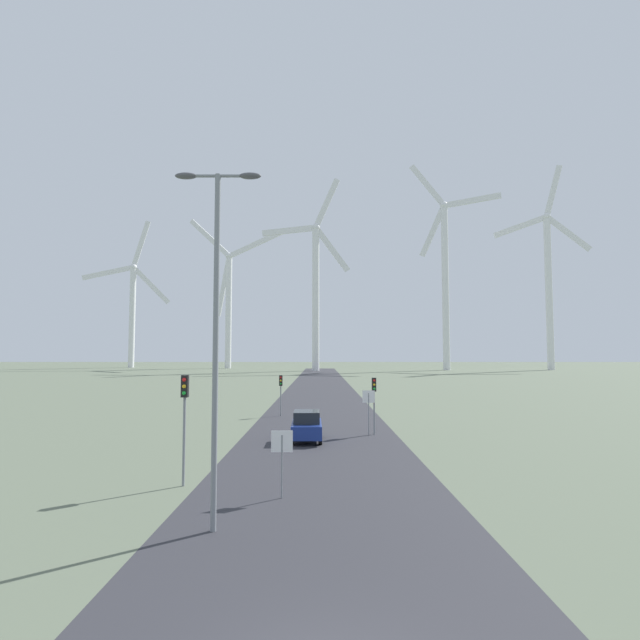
# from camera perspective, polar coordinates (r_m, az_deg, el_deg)

# --- Properties ---
(road_surface) EXTENTS (10.00, 240.00, 0.01)m
(road_surface) POSITION_cam_1_polar(r_m,az_deg,el_deg) (56.46, -0.04, -9.26)
(road_surface) COLOR #2D2D33
(road_surface) RESTS_ON ground
(streetlamp) EXTENTS (2.72, 0.32, 11.04)m
(streetlamp) POSITION_cam_1_polar(r_m,az_deg,el_deg) (15.78, -11.86, 1.45)
(streetlamp) COLOR gray
(streetlamp) RESTS_ON ground
(stop_sign_near) EXTENTS (0.81, 0.07, 2.48)m
(stop_sign_near) POSITION_cam_1_polar(r_m,az_deg,el_deg) (19.21, -4.45, -14.66)
(stop_sign_near) COLOR gray
(stop_sign_near) RESTS_ON ground
(stop_sign_far) EXTENTS (0.81, 0.07, 2.90)m
(stop_sign_far) POSITION_cam_1_polar(r_m,az_deg,el_deg) (33.38, 5.50, -9.51)
(stop_sign_far) COLOR gray
(stop_sign_far) RESTS_ON ground
(traffic_light_post_near_left) EXTENTS (0.28, 0.33, 4.46)m
(traffic_light_post_near_left) POSITION_cam_1_polar(r_m,az_deg,el_deg) (21.33, -15.30, -9.34)
(traffic_light_post_near_left) COLOR gray
(traffic_light_post_near_left) RESTS_ON ground
(traffic_light_post_near_right) EXTENTS (0.28, 0.34, 3.73)m
(traffic_light_post_near_right) POSITION_cam_1_polar(r_m,az_deg,el_deg) (33.52, 6.12, -8.27)
(traffic_light_post_near_right) COLOR gray
(traffic_light_post_near_right) RESTS_ON ground
(traffic_light_post_mid_left) EXTENTS (0.28, 0.33, 3.47)m
(traffic_light_post_mid_left) POSITION_cam_1_polar(r_m,az_deg,el_deg) (43.18, -4.58, -7.53)
(traffic_light_post_mid_left) COLOR gray
(traffic_light_post_mid_left) RESTS_ON ground
(car_approaching) EXTENTS (1.88, 4.13, 1.83)m
(car_approaching) POSITION_cam_1_polar(r_m,az_deg,el_deg) (31.19, -1.61, -12.00)
(car_approaching) COLOR navy
(car_approaching) RESTS_ON ground
(wind_turbine_far_left) EXTENTS (31.46, 6.52, 56.21)m
(wind_turbine_far_left) POSITION_cam_1_polar(r_m,az_deg,el_deg) (201.47, -20.71, 1.75)
(wind_turbine_far_left) COLOR white
(wind_turbine_far_left) RESTS_ON ground
(wind_turbine_left) EXTENTS (36.19, 14.20, 55.89)m
(wind_turbine_left) POSITION_cam_1_polar(r_m,az_deg,el_deg) (183.26, -10.47, 2.69)
(wind_turbine_left) COLOR white
(wind_turbine_left) RESTS_ON ground
(wind_turbine_center) EXTENTS (27.32, 2.60, 60.05)m
(wind_turbine_center) POSITION_cam_1_polar(r_m,az_deg,el_deg) (154.30, -0.57, 4.28)
(wind_turbine_center) COLOR white
(wind_turbine_center) RESTS_ON ground
(wind_turbine_right) EXTENTS (27.49, 8.98, 68.01)m
(wind_turbine_right) POSITION_cam_1_polar(r_m,az_deg,el_deg) (166.02, 14.04, 5.48)
(wind_turbine_right) COLOR white
(wind_turbine_right) RESTS_ON ground
(wind_turbine_far_right) EXTENTS (26.73, 13.37, 66.69)m
(wind_turbine_far_right) POSITION_cam_1_polar(r_m,az_deg,el_deg) (178.48, 24.58, 4.48)
(wind_turbine_far_right) COLOR white
(wind_turbine_far_right) RESTS_ON ground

